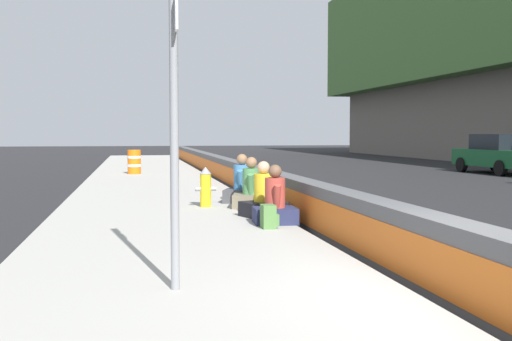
# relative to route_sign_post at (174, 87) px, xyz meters

# --- Properties ---
(ground_plane) EXTENTS (160.00, 160.00, 0.00)m
(ground_plane) POSITION_rel_route_sign_post_xyz_m (-0.97, -2.81, -2.21)
(ground_plane) COLOR #232326
(ground_plane) RESTS_ON ground
(sidewalk_strip) EXTENTS (80.00, 4.40, 0.14)m
(sidewalk_strip) POSITION_rel_route_sign_post_xyz_m (-0.97, -0.16, -2.14)
(sidewalk_strip) COLOR #A8A59E
(sidewalk_strip) RESTS_ON ground_plane
(jersey_barrier) EXTENTS (76.00, 0.45, 0.85)m
(jersey_barrier) POSITION_rel_route_sign_post_xyz_m (-0.97, -2.81, -1.79)
(jersey_barrier) COLOR #545456
(jersey_barrier) RESTS_ON ground_plane
(route_sign_post) EXTENTS (0.44, 0.09, 3.60)m
(route_sign_post) POSITION_rel_route_sign_post_xyz_m (0.00, 0.00, 0.00)
(route_sign_post) COLOR gray
(route_sign_post) RESTS_ON sidewalk_strip
(fire_hydrant) EXTENTS (0.26, 0.46, 0.88)m
(fire_hydrant) POSITION_rel_route_sign_post_xyz_m (7.00, -1.13, -1.62)
(fire_hydrant) COLOR gold
(fire_hydrant) RESTS_ON sidewalk_strip
(seated_person_foreground) EXTENTS (0.69, 0.79, 1.05)m
(seated_person_foreground) POSITION_rel_route_sign_post_xyz_m (4.31, -2.05, -1.74)
(seated_person_foreground) COLOR #23284C
(seated_person_foreground) RESTS_ON sidewalk_strip
(seated_person_middle) EXTENTS (0.87, 0.94, 1.07)m
(seated_person_middle) POSITION_rel_route_sign_post_xyz_m (5.23, -2.04, -1.74)
(seated_person_middle) COLOR black
(seated_person_middle) RESTS_ON sidewalk_strip
(seated_person_rear) EXTENTS (0.84, 0.93, 1.10)m
(seated_person_rear) POSITION_rel_route_sign_post_xyz_m (6.64, -2.07, -1.73)
(seated_person_rear) COLOR #706651
(seated_person_rear) RESTS_ON sidewalk_strip
(seated_person_far) EXTENTS (0.91, 0.98, 1.13)m
(seated_person_far) POSITION_rel_route_sign_post_xyz_m (7.68, -2.05, -1.72)
(seated_person_far) COLOR #424247
(seated_person_far) RESTS_ON sidewalk_strip
(backpack) EXTENTS (0.32, 0.28, 0.40)m
(backpack) POSITION_rel_route_sign_post_xyz_m (3.79, -1.83, -1.88)
(backpack) COLOR #4C7A3D
(backpack) RESTS_ON sidewalk_strip
(construction_barrel) EXTENTS (0.54, 0.54, 0.95)m
(construction_barrel) POSITION_rel_route_sign_post_xyz_m (18.40, 0.38, -1.59)
(construction_barrel) COLOR orange
(construction_barrel) RESTS_ON sidewalk_strip
(parked_car_fourth) EXTENTS (4.54, 2.03, 1.71)m
(parked_car_fourth) POSITION_rel_route_sign_post_xyz_m (17.47, -15.00, -1.35)
(parked_car_fourth) COLOR #145128
(parked_car_fourth) RESTS_ON ground_plane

